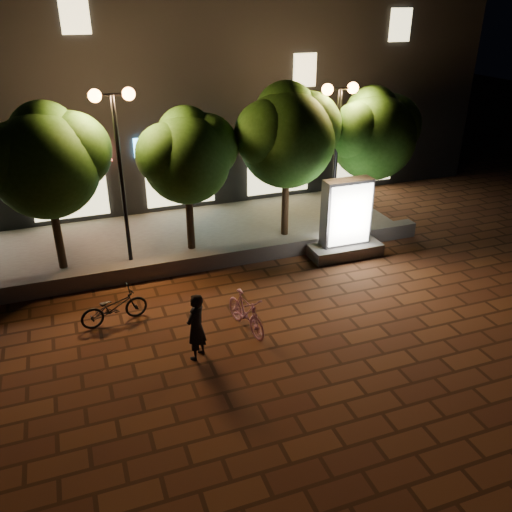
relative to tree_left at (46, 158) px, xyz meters
name	(u,v)px	position (x,y,z in m)	size (l,w,h in m)	color
ground	(226,343)	(3.45, -5.46, -3.44)	(80.00, 80.00, 0.00)	#58311B
retaining_wall	(186,263)	(3.45, -1.46, -3.19)	(16.00, 0.45, 0.50)	slate
sidewalk	(170,238)	(3.45, 1.04, -3.40)	(16.00, 5.00, 0.08)	slate
building_block	(128,65)	(3.44, 7.53, 1.55)	(28.00, 8.12, 11.30)	black
tree_left	(46,158)	(0.00, 0.00, 0.00)	(3.60, 3.00, 4.89)	black
tree_mid	(187,153)	(4.00, 0.00, -0.23)	(3.24, 2.70, 4.50)	black
tree_right	(288,133)	(7.30, 0.00, 0.12)	(3.72, 3.10, 5.07)	black
tree_far_right	(374,131)	(10.50, 0.00, -0.08)	(3.48, 2.90, 4.76)	black
street_lamp_left	(116,133)	(1.95, -0.26, 0.58)	(1.26, 0.36, 5.18)	black
street_lamp_right	(338,120)	(8.95, -0.26, 0.45)	(1.26, 0.36, 4.98)	black
ad_kiosk	(345,225)	(8.46, -2.06, -2.43)	(2.32, 1.18, 2.51)	slate
scooter_pink	(246,312)	(4.10, -5.06, -2.94)	(0.47, 1.67, 1.00)	#C87FAA
rider	(196,327)	(2.68, -5.73, -2.62)	(0.60, 0.39, 1.64)	black
scooter_parked	(114,307)	(1.08, -3.60, -3.00)	(0.59, 1.70, 0.89)	black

